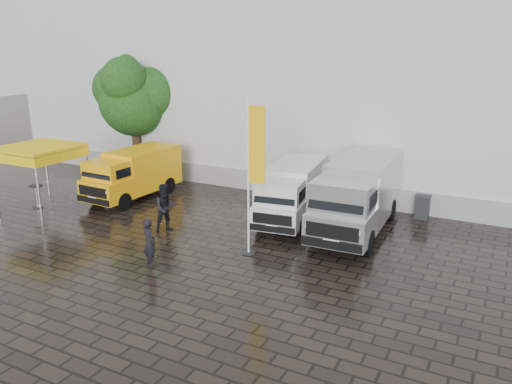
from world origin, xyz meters
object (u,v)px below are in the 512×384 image
van_yellow (133,175)px  person_tent (166,208)px  canopy_tent (38,150)px  person_front (149,242)px  cocktail_table (37,197)px  wheelie_bin (422,207)px  flagpole (253,170)px  van_white (292,193)px  van_silver (357,197)px

van_yellow → person_tent: 4.93m
canopy_tent → person_front: (8.26, -2.70, -1.83)m
cocktail_table → wheelie_bin: bearing=22.7°
flagpole → canopy_tent: bearing=178.3°
cocktail_table → person_tent: (7.00, 0.34, 0.44)m
van_white → flagpole: (0.27, -3.96, 1.90)m
van_yellow → person_front: size_ratio=3.09×
van_white → wheelie_bin: size_ratio=5.32×
van_yellow → cocktail_table: (-2.93, -3.13, -0.64)m
wheelie_bin → person_front: size_ratio=0.62×
flagpole → cocktail_table: size_ratio=5.21×
wheelie_bin → person_tent: bearing=-147.0°
van_silver → person_tent: (-6.68, -3.39, -0.45)m
van_yellow → person_front: 7.94m
wheelie_bin → person_tent: person_tent is taller
person_tent → cocktail_table: bearing=129.4°
person_tent → flagpole: bearing=-60.1°
flagpole → cocktail_table: (-11.14, 0.14, -2.54)m
canopy_tent → cocktail_table: (-0.25, -0.18, -2.12)m
van_white → person_tent: van_white is taller
canopy_tent → person_tent: 6.96m
van_silver → flagpole: bearing=-125.2°
flagpole → wheelie_bin: (4.56, 6.71, -2.56)m
wheelie_bin → person_tent: (-8.71, -6.22, 0.45)m
van_yellow → person_tent: size_ratio=2.62×
van_white → cocktail_table: van_white is taller
van_yellow → person_front: van_yellow is taller
van_silver → wheelie_bin: bearing=52.3°
van_silver → person_front: van_silver is taller
van_yellow → cocktail_table: size_ratio=4.81×
van_yellow → person_front: (5.57, -5.65, -0.35)m
canopy_tent → cocktail_table: bearing=-143.9°
flagpole → wheelie_bin: size_ratio=5.39×
wheelie_bin → van_yellow: bearing=-167.6°
van_silver → van_yellow: bearing=-178.9°
flagpole → person_tent: flagpole is taller
van_yellow → canopy_tent: bearing=-130.2°
canopy_tent → cocktail_table: canopy_tent is taller
canopy_tent → cocktail_table: size_ratio=2.85×
flagpole → person_front: size_ratio=3.35×
van_white → wheelie_bin: bearing=21.6°
van_silver → person_front: size_ratio=4.00×
cocktail_table → van_silver: bearing=15.3°
person_front → van_yellow: bearing=-21.7°
cocktail_table → person_tent: person_tent is taller
wheelie_bin → van_silver: bearing=-128.2°
van_silver → van_white: bearing=176.1°
wheelie_bin → person_front: bearing=-131.0°
van_silver → wheelie_bin: van_silver is taller
canopy_tent → person_tent: (6.75, 0.17, -1.69)m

